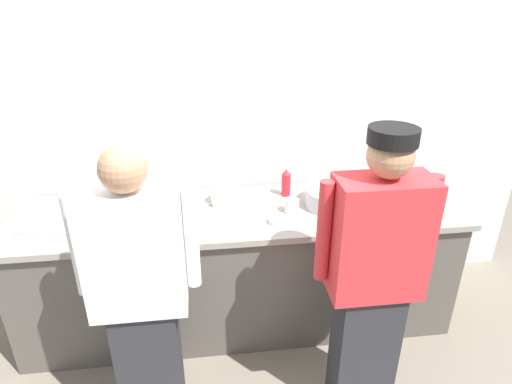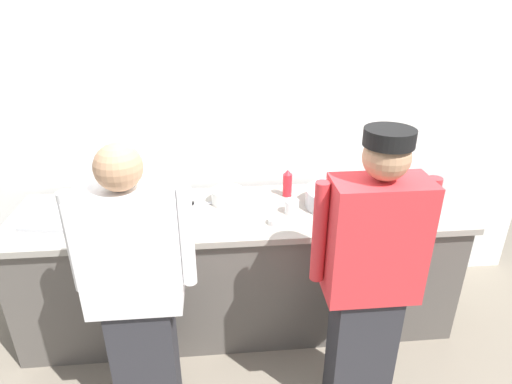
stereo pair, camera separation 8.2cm
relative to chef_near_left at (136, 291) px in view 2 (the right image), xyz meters
The scene contains 15 objects.
ground_plane 1.06m from the chef_near_left, 31.10° to the left, with size 9.00×9.00×0.00m, color slate.
wall_back 1.45m from the chef_near_left, 66.00° to the left, with size 4.54×0.10×2.80m.
prep_counter 0.99m from the chef_near_left, 52.93° to the left, with size 2.89×0.74×0.88m.
chef_near_left is the anchor object (origin of this frame).
chef_center 1.16m from the chef_near_left, ahead, with size 0.60×0.24×1.65m.
plate_stack_front 0.97m from the chef_near_left, 60.57° to the left, with size 0.21×0.21×0.10m.
plate_stack_rear 0.68m from the chef_near_left, 92.08° to the left, with size 0.24×0.24×0.06m.
mixing_bowl_steel 1.39m from the chef_near_left, 31.73° to the left, with size 0.40×0.40×0.12m, color #B7BABF.
sheet_tray 0.86m from the chef_near_left, 125.69° to the left, with size 0.51×0.33×0.02m, color #B7BABF.
squeeze_bottle_primary 1.28m from the chef_near_left, 45.79° to the left, with size 0.06×0.06×0.19m.
ramekin_orange_sauce 1.69m from the chef_near_left, 25.14° to the left, with size 0.08×0.08×0.04m.
ramekin_yellow_sauce 0.93m from the chef_near_left, 35.06° to the left, with size 0.10×0.10×0.04m.
ramekin_red_sauce 1.84m from the chef_near_left, 18.69° to the left, with size 0.10×0.10×0.04m.
deli_cup 1.10m from the chef_near_left, 37.04° to the left, with size 0.09×0.09×0.09m, color white.
chefs_knife 0.89m from the chef_near_left, 71.61° to the left, with size 0.27×0.03×0.02m.
Camera 2 is at (-0.12, -2.10, 2.20)m, focal length 30.60 mm.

